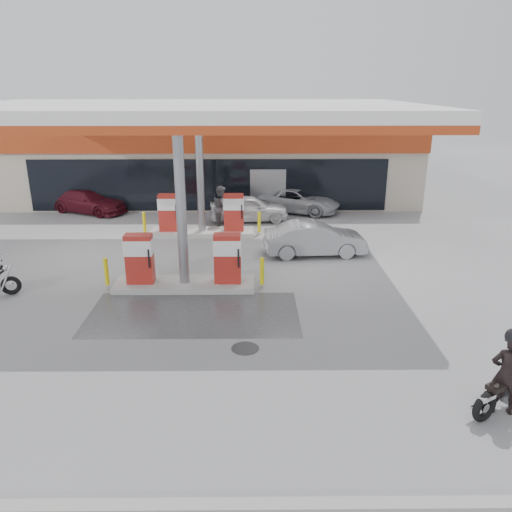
% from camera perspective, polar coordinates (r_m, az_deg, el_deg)
% --- Properties ---
extents(ground, '(90.00, 90.00, 0.00)m').
position_cam_1_polar(ground, '(14.57, -9.10, -6.54)').
color(ground, gray).
rests_on(ground, ground).
extents(wet_patch, '(6.00, 3.00, 0.00)m').
position_cam_1_polar(wet_patch, '(14.51, -7.13, -6.56)').
color(wet_patch, '#4C4C4F').
rests_on(wet_patch, ground).
extents(drain_cover, '(0.70, 0.70, 0.01)m').
position_cam_1_polar(drain_cover, '(12.64, -1.25, -10.51)').
color(drain_cover, '#38383A').
rests_on(drain_cover, ground).
extents(kerb, '(28.00, 0.25, 0.15)m').
position_cam_1_polar(kerb, '(8.87, -16.21, -25.94)').
color(kerb, gray).
rests_on(kerb, ground).
extents(store_building, '(22.00, 8.22, 4.00)m').
position_cam_1_polar(store_building, '(29.31, -4.84, 10.72)').
color(store_building, '#B2A695').
rests_on(store_building, ground).
extents(canopy, '(16.00, 10.02, 5.51)m').
position_cam_1_polar(canopy, '(18.15, -7.69, 15.85)').
color(canopy, silver).
rests_on(canopy, ground).
extents(pump_island_near, '(5.14, 1.30, 1.78)m').
position_cam_1_polar(pump_island_near, '(16.13, -8.23, -1.19)').
color(pump_island_near, '#9E9E99').
rests_on(pump_island_near, ground).
extents(pump_island_far, '(5.14, 1.30, 1.78)m').
position_cam_1_polar(pump_island_far, '(21.81, -6.23, 4.28)').
color(pump_island_far, '#9E9E99').
rests_on(pump_island_far, ground).
extents(main_motorcycle, '(1.87, 1.19, 1.06)m').
position_cam_1_polar(main_motorcycle, '(11.51, 26.97, -13.35)').
color(main_motorcycle, black).
rests_on(main_motorcycle, ground).
extents(biker_main, '(0.70, 0.53, 1.74)m').
position_cam_1_polar(biker_main, '(11.16, 26.73, -11.96)').
color(biker_main, black).
rests_on(biker_main, ground).
extents(sedan_white, '(3.88, 1.92, 1.27)m').
position_cam_1_polar(sedan_white, '(23.86, -0.82, 5.50)').
color(sedan_white, silver).
rests_on(sedan_white, ground).
extents(attendant, '(0.87, 1.05, 1.93)m').
position_cam_1_polar(attendant, '(22.65, -3.97, 5.57)').
color(attendant, '#5A5B5F').
rests_on(attendant, ground).
extents(hatchback_silver, '(3.95, 1.62, 1.27)m').
position_cam_1_polar(hatchback_silver, '(19.18, 6.76, 1.96)').
color(hatchback_silver, gray).
rests_on(hatchback_silver, ground).
extents(parked_car_left, '(4.44, 3.23, 1.19)m').
position_cam_1_polar(parked_car_left, '(26.93, -18.59, 5.99)').
color(parked_car_left, '#51111D').
rests_on(parked_car_left, ground).
extents(parked_car_right, '(4.79, 3.54, 1.21)m').
position_cam_1_polar(parked_car_right, '(25.72, 4.72, 6.36)').
color(parked_car_right, '#B2B5BB').
rests_on(parked_car_right, ground).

